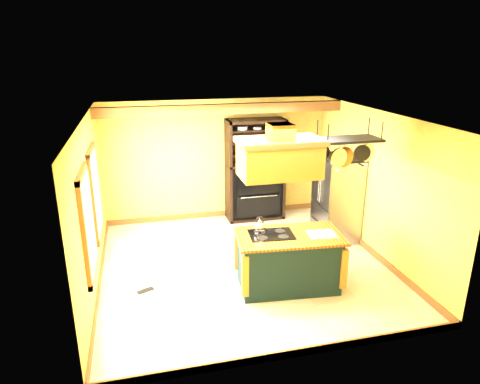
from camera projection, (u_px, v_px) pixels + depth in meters
name	position (u px, v px, depth m)	size (l,w,h in m)	color
floor	(244.00, 266.00, 7.73)	(5.00, 5.00, 0.00)	beige
ceiling	(244.00, 116.00, 6.87)	(5.00, 5.00, 0.00)	white
wall_back	(217.00, 160.00, 9.60)	(5.00, 0.02, 2.70)	#E1BE52
wall_front	(297.00, 263.00, 5.00)	(5.00, 0.02, 2.70)	#E1BE52
wall_left	(91.00, 208.00, 6.74)	(0.02, 5.00, 2.70)	#E1BE52
wall_right	(376.00, 185.00, 7.86)	(0.02, 5.00, 2.70)	#E1BE52
ceiling_beam	(223.00, 109.00, 8.47)	(5.00, 0.15, 0.20)	brown
window_near	(88.00, 224.00, 5.99)	(0.06, 1.06, 1.56)	brown
window_far	(95.00, 193.00, 7.28)	(0.06, 1.06, 1.56)	brown
kitchen_island	(288.00, 260.00, 6.93)	(1.76, 1.09, 1.11)	black
range_hood	(280.00, 156.00, 6.33)	(1.26, 0.71, 0.80)	#A46A29
pot_rack	(348.00, 146.00, 6.56)	(1.05, 0.49, 0.75)	black
refrigerator	(337.00, 200.00, 8.61)	(0.74, 0.87, 1.70)	#96989E
hutch	(255.00, 180.00, 9.71)	(1.29, 0.58, 2.28)	black
floor_register	(145.00, 290.00, 6.93)	(0.28, 0.12, 0.01)	black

